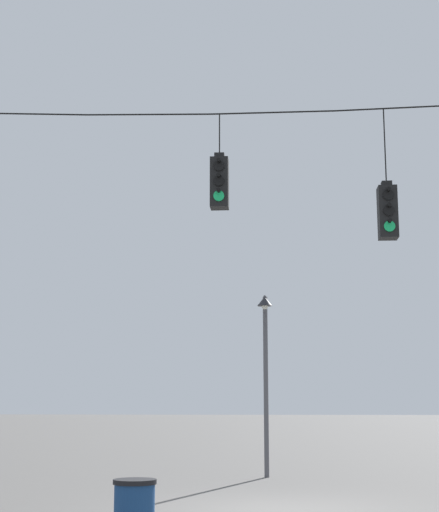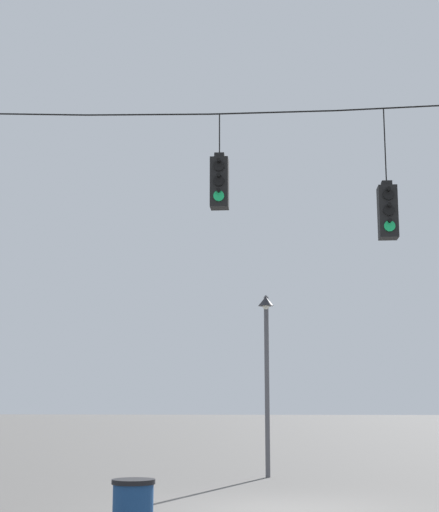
# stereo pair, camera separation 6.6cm
# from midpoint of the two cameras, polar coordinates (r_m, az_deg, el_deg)

# --- Properties ---
(ground_plane) EXTENTS (200.00, 200.00, 0.00)m
(ground_plane) POSITION_cam_midpoint_polar(r_m,az_deg,el_deg) (14.37, 4.42, -17.98)
(ground_plane) COLOR #565451
(span_wire) EXTENTS (16.79, 0.03, 0.34)m
(span_wire) POSITION_cam_midpoint_polar(r_m,az_deg,el_deg) (15.22, 4.02, 10.75)
(span_wire) COLOR black
(traffic_light_near_right_pole) EXTENTS (0.34, 0.58, 1.86)m
(traffic_light_near_right_pole) POSITION_cam_midpoint_polar(r_m,az_deg,el_deg) (14.79, 0.13, 5.38)
(traffic_light_near_right_pole) COLOR black
(traffic_light_over_intersection) EXTENTS (0.34, 0.58, 2.50)m
(traffic_light_over_intersection) POSITION_cam_midpoint_polar(r_m,az_deg,el_deg) (14.73, 12.25, 3.20)
(traffic_light_over_intersection) COLOR black
(street_lamp) EXTENTS (0.39, 0.69, 4.55)m
(street_lamp) POSITION_cam_midpoint_polar(r_m,az_deg,el_deg) (20.16, 3.53, -6.96)
(street_lamp) COLOR #515156
(street_lamp) RESTS_ON ground_plane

